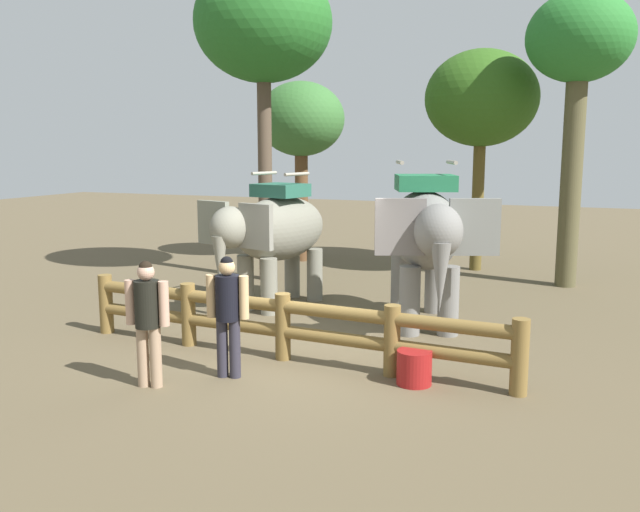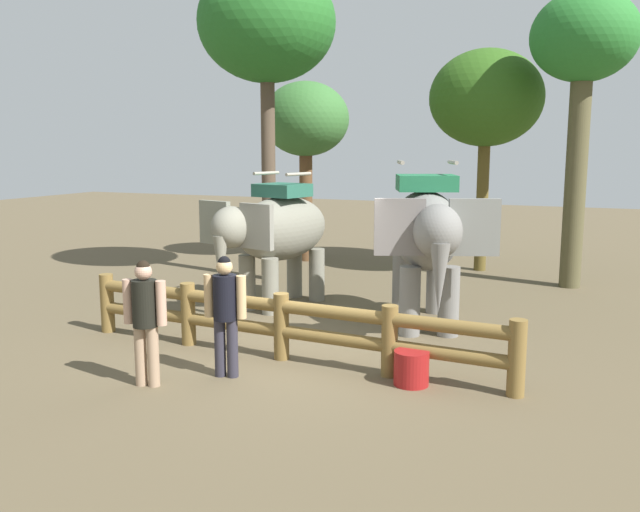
# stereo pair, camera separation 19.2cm
# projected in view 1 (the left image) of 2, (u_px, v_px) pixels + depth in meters

# --- Properties ---
(ground_plane) EXTENTS (60.00, 60.00, 0.00)m
(ground_plane) POSITION_uv_depth(u_px,v_px,m) (289.00, 355.00, 10.76)
(ground_plane) COLOR brown
(log_fence) EXTENTS (7.39, 0.71, 1.05)m
(log_fence) POSITION_uv_depth(u_px,v_px,m) (283.00, 321.00, 10.44)
(log_fence) COLOR brown
(log_fence) RESTS_ON ground
(elephant_near_left) EXTENTS (2.12, 3.32, 2.78)m
(elephant_near_left) POSITION_uv_depth(u_px,v_px,m) (274.00, 232.00, 13.73)
(elephant_near_left) COLOR gray
(elephant_near_left) RESTS_ON ground
(elephant_center) EXTENTS (2.57, 3.63, 3.04)m
(elephant_center) POSITION_uv_depth(u_px,v_px,m) (426.00, 235.00, 12.21)
(elephant_center) COLOR slate
(elephant_center) RESTS_ON ground
(tourist_woman_in_black) EXTENTS (0.62, 0.40, 1.77)m
(tourist_woman_in_black) POSITION_uv_depth(u_px,v_px,m) (148.00, 315.00, 9.17)
(tourist_woman_in_black) COLOR tan
(tourist_woman_in_black) RESTS_ON ground
(tourist_man_in_blue) EXTENTS (0.62, 0.40, 1.77)m
(tourist_man_in_blue) POSITION_uv_depth(u_px,v_px,m) (228.00, 308.00, 9.56)
(tourist_man_in_blue) COLOR #2D2B37
(tourist_man_in_blue) RESTS_ON ground
(tree_far_left) EXTENTS (2.39, 2.39, 6.75)m
(tree_far_left) POSITION_uv_depth(u_px,v_px,m) (579.00, 50.00, 15.19)
(tree_far_left) COLOR brown
(tree_far_left) RESTS_ON ground
(tree_back_center) EXTENTS (2.47, 2.47, 5.11)m
(tree_back_center) POSITION_uv_depth(u_px,v_px,m) (301.00, 122.00, 19.01)
(tree_back_center) COLOR brown
(tree_back_center) RESTS_ON ground
(tree_far_right) EXTENTS (3.29, 3.29, 7.60)m
(tree_far_right) POSITION_uv_depth(u_px,v_px,m) (263.00, 26.00, 15.93)
(tree_far_right) COLOR brown
(tree_far_right) RESTS_ON ground
(tree_deep_back) EXTENTS (2.93, 2.93, 5.78)m
(tree_deep_back) POSITION_uv_depth(u_px,v_px,m) (481.00, 100.00, 17.45)
(tree_deep_back) COLOR brown
(tree_deep_back) RESTS_ON ground
(feed_bucket) EXTENTS (0.49, 0.49, 0.49)m
(feed_bucket) POSITION_uv_depth(u_px,v_px,m) (414.00, 367.00, 9.39)
(feed_bucket) COLOR maroon
(feed_bucket) RESTS_ON ground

